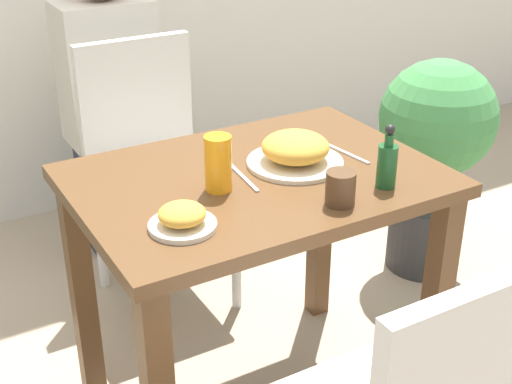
{
  "coord_description": "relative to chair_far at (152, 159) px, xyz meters",
  "views": [
    {
      "loc": [
        -0.81,
        -1.4,
        1.48
      ],
      "look_at": [
        0.0,
        0.0,
        0.68
      ],
      "focal_mm": 50.0,
      "sensor_mm": 36.0,
      "label": 1
    }
  ],
  "objects": [
    {
      "name": "potted_plant_right",
      "position": [
        0.93,
        -0.37,
        -0.01
      ],
      "size": [
        0.42,
        0.42,
        0.81
      ],
      "color": "#333333",
      "rests_on": "ground_plane"
    },
    {
      "name": "juice_glass",
      "position": [
        -0.11,
        -0.72,
        0.29
      ],
      "size": [
        0.07,
        0.07,
        0.14
      ],
      "color": "orange",
      "rests_on": "dining_table"
    },
    {
      "name": "drink_cup",
      "position": [
        0.1,
        -0.93,
        0.26
      ],
      "size": [
        0.07,
        0.07,
        0.08
      ],
      "color": "#4C331E",
      "rests_on": "dining_table"
    },
    {
      "name": "dining_table",
      "position": [
        0.01,
        -0.69,
        0.09
      ],
      "size": [
        0.9,
        0.65,
        0.73
      ],
      "color": "brown",
      "rests_on": "ground_plane"
    },
    {
      "name": "food_plate",
      "position": [
        0.13,
        -0.69,
        0.26
      ],
      "size": [
        0.25,
        0.25,
        0.09
      ],
      "color": "beige",
      "rests_on": "dining_table"
    },
    {
      "name": "sauce_bottle",
      "position": [
        0.25,
        -0.91,
        0.28
      ],
      "size": [
        0.05,
        0.05,
        0.16
      ],
      "color": "#194C23",
      "rests_on": "dining_table"
    },
    {
      "name": "side_plate",
      "position": [
        -0.26,
        -0.85,
        0.25
      ],
      "size": [
        0.15,
        0.15,
        0.06
      ],
      "color": "beige",
      "rests_on": "dining_table"
    },
    {
      "name": "spoon_utensil",
      "position": [
        0.28,
        -0.69,
        0.22
      ],
      "size": [
        0.03,
        0.19,
        0.0
      ],
      "rotation": [
        0.0,
        0.0,
        1.69
      ],
      "color": "silver",
      "rests_on": "dining_table"
    },
    {
      "name": "chair_far",
      "position": [
        0.0,
        0.0,
        0.0
      ],
      "size": [
        0.42,
        0.42,
        0.9
      ],
      "color": "silver",
      "rests_on": "ground_plane"
    },
    {
      "name": "person_figure",
      "position": [
        -0.0,
        0.38,
        0.07
      ],
      "size": [
        0.34,
        0.22,
        1.17
      ],
      "color": "#2D3347",
      "rests_on": "ground_plane"
    },
    {
      "name": "fork_utensil",
      "position": [
        -0.03,
        -0.69,
        0.22
      ],
      "size": [
        0.03,
        0.18,
        0.0
      ],
      "rotation": [
        0.0,
        0.0,
        1.48
      ],
      "color": "silver",
      "rests_on": "dining_table"
    }
  ]
}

